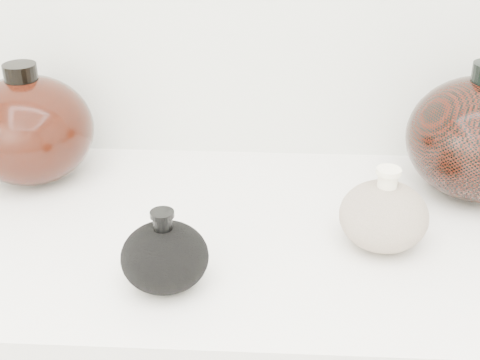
# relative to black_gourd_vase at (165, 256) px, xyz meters

# --- Properties ---
(room) EXTENTS (3.04, 2.42, 2.64)m
(room) POSITION_rel_black_gourd_vase_xyz_m (0.12, -0.54, 0.36)
(room) COLOR slate
(room) RESTS_ON ground
(black_gourd_vase) EXTENTS (0.12, 0.12, 0.11)m
(black_gourd_vase) POSITION_rel_black_gourd_vase_xyz_m (0.00, 0.00, 0.00)
(black_gourd_vase) COLOR black
(black_gourd_vase) RESTS_ON display_counter
(cream_gourd_vase) EXTENTS (0.13, 0.13, 0.12)m
(cream_gourd_vase) POSITION_rel_black_gourd_vase_xyz_m (0.28, 0.10, 0.00)
(cream_gourd_vase) COLOR beige
(cream_gourd_vase) RESTS_ON display_counter
(left_round_pot) EXTENTS (0.21, 0.21, 0.19)m
(left_round_pot) POSITION_rel_black_gourd_vase_xyz_m (-0.25, 0.27, 0.04)
(left_round_pot) COLOR black
(left_round_pot) RESTS_ON display_counter
(right_round_pot) EXTENTS (0.28, 0.28, 0.21)m
(right_round_pot) POSITION_rel_black_gourd_vase_xyz_m (0.43, 0.26, 0.05)
(right_round_pot) COLOR black
(right_round_pot) RESTS_ON display_counter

